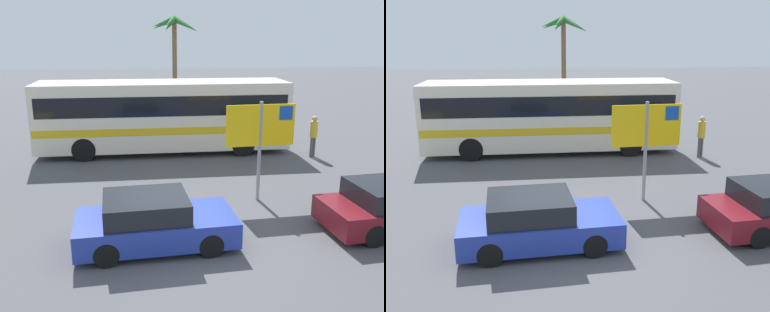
# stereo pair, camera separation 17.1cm
# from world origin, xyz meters

# --- Properties ---
(ground) EXTENTS (120.00, 120.00, 0.00)m
(ground) POSITION_xyz_m (0.00, 0.00, 0.00)
(ground) COLOR #4C4C51
(bus_front_coach) EXTENTS (11.03, 2.66, 3.17)m
(bus_front_coach) POSITION_xyz_m (0.23, 9.04, 1.78)
(bus_front_coach) COLOR silver
(bus_front_coach) RESTS_ON ground
(ferry_sign) EXTENTS (2.20, 0.19, 3.20)m
(ferry_sign) POSITION_xyz_m (2.95, 2.69, 2.33)
(ferry_sign) COLOR gray
(ferry_sign) RESTS_ON ground
(car_blue) EXTENTS (4.08, 2.15, 1.32)m
(car_blue) POSITION_xyz_m (-0.54, -0.03, 0.64)
(car_blue) COLOR #23389E
(car_blue) RESTS_ON ground
(pedestrian_crossing_lot) EXTENTS (0.32, 0.32, 1.82)m
(pedestrian_crossing_lot) POSITION_xyz_m (6.64, 7.32, 1.08)
(pedestrian_crossing_lot) COLOR #4C4C51
(pedestrian_crossing_lot) RESTS_ON ground
(palm_tree_seaside) EXTENTS (3.44, 3.54, 6.42)m
(palm_tree_seaside) POSITION_xyz_m (1.67, 20.08, 5.32)
(palm_tree_seaside) COLOR brown
(palm_tree_seaside) RESTS_ON ground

